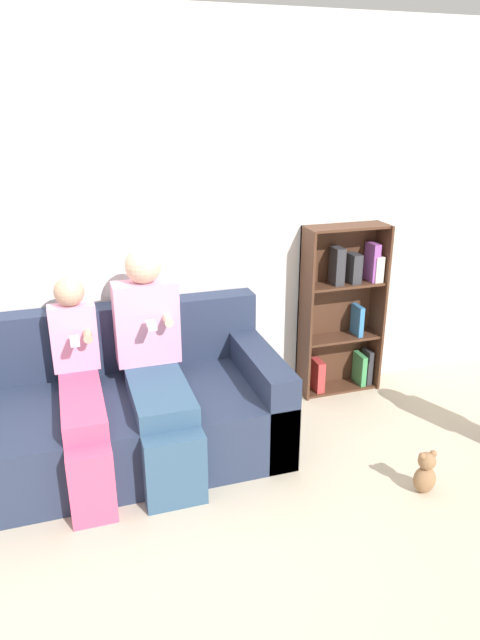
% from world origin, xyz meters
% --- Properties ---
extents(ground_plane, '(14.00, 14.00, 0.00)m').
position_xyz_m(ground_plane, '(0.00, 0.00, 0.00)').
color(ground_plane, beige).
extents(back_wall, '(10.00, 0.06, 2.55)m').
position_xyz_m(back_wall, '(0.00, 1.07, 1.27)').
color(back_wall, silver).
rests_on(back_wall, ground_plane).
extents(couch, '(2.08, 0.94, 0.84)m').
position_xyz_m(couch, '(-0.13, 0.57, 0.27)').
color(couch, '#28334C').
rests_on(couch, ground_plane).
extents(adult_seated, '(0.38, 0.90, 1.23)m').
position_xyz_m(adult_seated, '(0.18, 0.49, 0.62)').
color(adult_seated, '#335170').
rests_on(adult_seated, ground_plane).
extents(child_seated, '(0.27, 0.90, 1.09)m').
position_xyz_m(child_seated, '(-0.25, 0.44, 0.54)').
color(child_seated, '#DB4C75').
rests_on(child_seated, ground_plane).
extents(bookshelf, '(0.59, 0.22, 1.23)m').
position_xyz_m(bookshelf, '(1.63, 0.95, 0.61)').
color(bookshelf, '#4C2D1E').
rests_on(bookshelf, ground_plane).
extents(teddy_bear, '(0.13, 0.11, 0.26)m').
position_xyz_m(teddy_bear, '(1.50, -0.32, 0.12)').
color(teddy_bear, '#936B47').
rests_on(teddy_bear, ground_plane).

